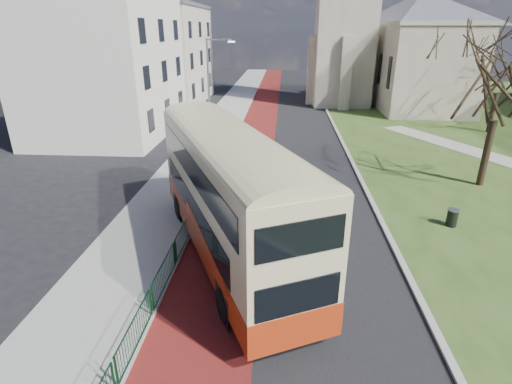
# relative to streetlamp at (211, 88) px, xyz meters

# --- Properties ---
(ground) EXTENTS (160.00, 160.00, 0.00)m
(ground) POSITION_rel_streetlamp_xyz_m (4.35, -18.00, -4.59)
(ground) COLOR black
(ground) RESTS_ON ground
(road_carriageway) EXTENTS (9.00, 120.00, 0.01)m
(road_carriageway) POSITION_rel_streetlamp_xyz_m (5.85, 2.00, -4.59)
(road_carriageway) COLOR black
(road_carriageway) RESTS_ON ground
(bus_lane) EXTENTS (3.40, 120.00, 0.01)m
(bus_lane) POSITION_rel_streetlamp_xyz_m (3.15, 2.00, -4.59)
(bus_lane) COLOR #591414
(bus_lane) RESTS_ON ground
(pavement_west) EXTENTS (4.00, 120.00, 0.12)m
(pavement_west) POSITION_rel_streetlamp_xyz_m (-0.65, 2.00, -4.53)
(pavement_west) COLOR gray
(pavement_west) RESTS_ON ground
(kerb_west) EXTENTS (0.25, 120.00, 0.13)m
(kerb_west) POSITION_rel_streetlamp_xyz_m (1.35, 2.00, -4.53)
(kerb_west) COLOR #999993
(kerb_west) RESTS_ON ground
(kerb_east) EXTENTS (0.25, 80.00, 0.13)m
(kerb_east) POSITION_rel_streetlamp_xyz_m (10.45, 4.00, -4.53)
(kerb_east) COLOR #999993
(kerb_east) RESTS_ON ground
(pedestrian_railing) EXTENTS (0.07, 24.00, 1.12)m
(pedestrian_railing) POSITION_rel_streetlamp_xyz_m (1.40, -14.00, -4.04)
(pedestrian_railing) COLOR #0C381A
(pedestrian_railing) RESTS_ON ground
(street_block_near) EXTENTS (10.30, 14.30, 13.00)m
(street_block_near) POSITION_rel_streetlamp_xyz_m (-9.65, 4.00, 1.92)
(street_block_near) COLOR silver
(street_block_near) RESTS_ON ground
(street_block_far) EXTENTS (10.30, 16.30, 11.50)m
(street_block_far) POSITION_rel_streetlamp_xyz_m (-9.65, 20.00, 1.17)
(street_block_far) COLOR beige
(street_block_far) RESTS_ON ground
(streetlamp) EXTENTS (2.13, 0.18, 8.00)m
(streetlamp) POSITION_rel_streetlamp_xyz_m (0.00, 0.00, 0.00)
(streetlamp) COLOR gray
(streetlamp) RESTS_ON pavement_west
(bus) EXTENTS (7.77, 12.49, 5.19)m
(bus) POSITION_rel_streetlamp_xyz_m (3.47, -16.16, -1.63)
(bus) COLOR #A42D0F
(bus) RESTS_ON ground
(winter_tree_near) EXTENTS (7.68, 7.68, 10.11)m
(winter_tree_near) POSITION_rel_streetlamp_xyz_m (17.45, -7.17, 2.45)
(winter_tree_near) COLOR black
(winter_tree_near) RESTS_ON grass_green
(winter_tree_far) EXTENTS (6.89, 6.89, 8.89)m
(winter_tree_far) POSITION_rel_streetlamp_xyz_m (24.16, 6.52, 1.60)
(winter_tree_far) COLOR black
(winter_tree_far) RESTS_ON grass_green
(litter_bin) EXTENTS (0.67, 0.67, 0.86)m
(litter_bin) POSITION_rel_streetlamp_xyz_m (13.67, -12.84, -4.12)
(litter_bin) COLOR black
(litter_bin) RESTS_ON grass_green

